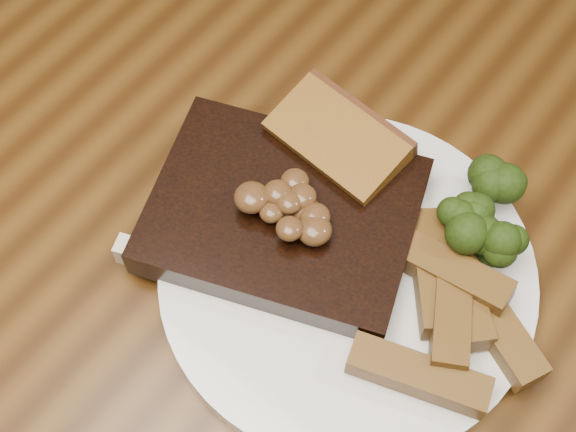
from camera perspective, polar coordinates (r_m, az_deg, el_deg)
name	(u,v)px	position (r m, az deg, el deg)	size (l,w,h in m)	color
dining_table	(288,274)	(0.67, -0.01, -4.15)	(1.60, 0.90, 0.75)	#462B0E
plate	(347,275)	(0.56, 4.21, -4.23)	(0.26, 0.26, 0.01)	white
steak	(283,215)	(0.56, -0.36, 0.05)	(0.18, 0.14, 0.03)	black
steak_bone	(226,282)	(0.54, -4.41, -4.70)	(0.16, 0.01, 0.02)	beige
mushroom_pile	(286,200)	(0.53, -0.17, 1.13)	(0.07, 0.07, 0.03)	#512F19
garlic_bread	(335,156)	(0.59, 3.39, 4.29)	(0.10, 0.05, 0.02)	#8C5F19
potato_wedges	(428,339)	(0.53, 9.95, -8.59)	(0.12, 0.12, 0.02)	brown
broccoli_cluster	(479,221)	(0.57, 13.42, -0.35)	(0.08, 0.08, 0.04)	#23390D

